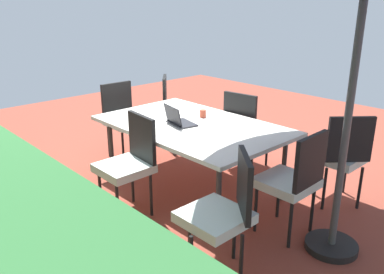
# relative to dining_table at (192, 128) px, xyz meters

# --- Properties ---
(ground_plane) EXTENTS (10.00, 10.00, 0.02)m
(ground_plane) POSITION_rel_dining_table_xyz_m (0.00, 0.00, -0.71)
(ground_plane) COLOR brown
(dining_table) EXTENTS (2.03, 1.28, 0.75)m
(dining_table) POSITION_rel_dining_table_xyz_m (0.00, 0.00, 0.00)
(dining_table) COLOR silver
(dining_table) RESTS_ON ground_plane
(chair_north) EXTENTS (0.47, 0.48, 0.98)m
(chair_north) POSITION_rel_dining_table_xyz_m (0.00, 0.82, -0.15)
(chair_north) COLOR silver
(chair_north) RESTS_ON ground_plane
(chair_west) EXTENTS (0.47, 0.46, 0.98)m
(chair_west) POSITION_rel_dining_table_xyz_m (-1.29, 0.01, -0.15)
(chair_west) COLOR silver
(chair_west) RESTS_ON ground_plane
(chair_south) EXTENTS (0.48, 0.49, 0.98)m
(chair_south) POSITION_rel_dining_table_xyz_m (-0.05, -0.85, -0.15)
(chair_south) COLOR silver
(chair_south) RESTS_ON ground_plane
(chair_northwest) EXTENTS (0.58, 0.59, 0.98)m
(chair_northwest) POSITION_rel_dining_table_xyz_m (-1.25, 0.86, -0.15)
(chair_northwest) COLOR silver
(chair_northwest) RESTS_ON ground_plane
(chair_southwest) EXTENTS (0.59, 0.58, 0.98)m
(chair_southwest) POSITION_rel_dining_table_xyz_m (-1.30, -0.83, -0.15)
(chair_southwest) COLOR silver
(chair_southwest) RESTS_ON ground_plane
(chair_east) EXTENTS (0.47, 0.46, 0.98)m
(chair_east) POSITION_rel_dining_table_xyz_m (1.31, 0.00, -0.15)
(chair_east) COLOR silver
(chair_east) RESTS_ON ground_plane
(chair_southeast) EXTENTS (0.59, 0.59, 0.98)m
(chair_southeast) POSITION_rel_dining_table_xyz_m (1.26, -0.85, -0.15)
(chair_southeast) COLOR silver
(chair_southeast) RESTS_ON ground_plane
(laptop) EXTENTS (0.36, 0.31, 0.21)m
(laptop) POSITION_rel_dining_table_xyz_m (0.07, 0.13, 0.09)
(laptop) COLOR #2D2D33
(laptop) RESTS_ON dining_table
(cup) EXTENTS (0.07, 0.07, 0.09)m
(cup) POSITION_rel_dining_table_xyz_m (0.10, -0.26, 0.09)
(cup) COLOR #CC4C33
(cup) RESTS_ON dining_table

